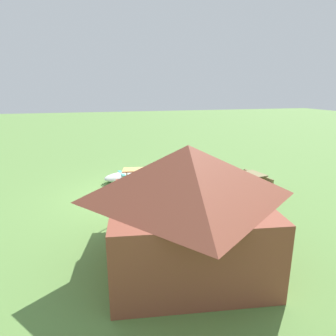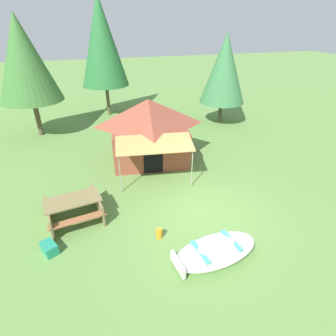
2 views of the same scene
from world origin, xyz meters
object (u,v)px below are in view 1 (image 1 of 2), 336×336
object	(u,v)px
fuel_can	(169,183)
cooler_box	(241,179)
beached_rowboat	(134,176)
canvas_cabin_tent	(187,205)
picnic_table	(242,183)

from	to	relation	value
fuel_can	cooler_box	bearing A→B (deg)	174.08
cooler_box	fuel_can	world-z (taller)	fuel_can
beached_rowboat	canvas_cabin_tent	xyz separation A→B (m)	(-0.25, 6.21, 1.15)
canvas_cabin_tent	cooler_box	distance (m)	6.31
cooler_box	beached_rowboat	bearing A→B (deg)	-18.87
beached_rowboat	picnic_table	xyz separation A→B (m)	(-3.50, 2.67, 0.25)
cooler_box	canvas_cabin_tent	bearing A→B (deg)	50.72
picnic_table	cooler_box	xyz separation A→B (m)	(-0.67, -1.25, -0.31)
cooler_box	fuel_can	bearing A→B (deg)	-5.92
canvas_cabin_tent	fuel_can	world-z (taller)	canvas_cabin_tent
fuel_can	beached_rowboat	bearing A→B (deg)	-42.71
beached_rowboat	canvas_cabin_tent	bearing A→B (deg)	92.27
picnic_table	fuel_can	world-z (taller)	picnic_table
beached_rowboat	cooler_box	distance (m)	4.40
beached_rowboat	cooler_box	bearing A→B (deg)	161.13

